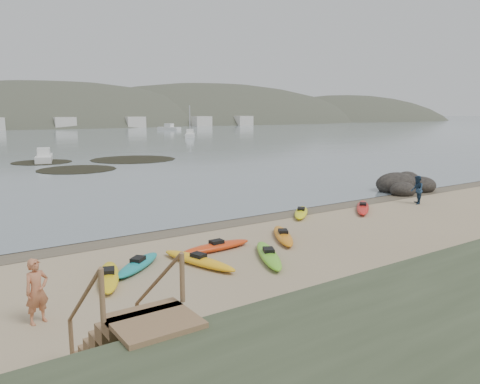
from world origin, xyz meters
TOP-DOWN VIEW (x-y plane):
  - ground at (0.00, 0.00)m, footprint 600.00×600.00m
  - wet_sand at (0.00, -0.30)m, footprint 60.00×60.00m
  - stairs at (-11.00, -11.62)m, footprint 1.50×2.70m
  - kayaks at (-2.17, -4.33)m, footprint 19.29×8.56m
  - person_west at (-11.93, -7.44)m, footprint 0.78×0.62m
  - person_east at (11.72, -2.91)m, footprint 1.12×1.11m
  - rock_cluster at (15.34, 0.69)m, footprint 5.18×3.79m
  - kelp_mats at (2.70, 32.59)m, footprint 18.44×16.49m
  - moored_boats at (4.10, 81.60)m, footprint 105.10×85.52m
  - far_hills at (39.38, 193.97)m, footprint 550.00×135.00m

SIDE VIEW (x-z plane):
  - far_hills at x=39.38m, z-range -55.93..24.07m
  - ground at x=0.00m, z-range 0.00..0.00m
  - wet_sand at x=0.00m, z-range 0.00..0.00m
  - kelp_mats at x=2.70m, z-range 0.01..0.05m
  - kayaks at x=-2.17m, z-range 0.00..0.34m
  - rock_cluster at x=15.34m, z-range -0.62..1.08m
  - moored_boats at x=4.10m, z-range -0.05..1.09m
  - person_east at x=11.72m, z-range 0.00..1.82m
  - person_west at x=-11.93m, z-range 0.00..1.86m
  - stairs at x=-11.00m, z-range 0.00..2.10m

